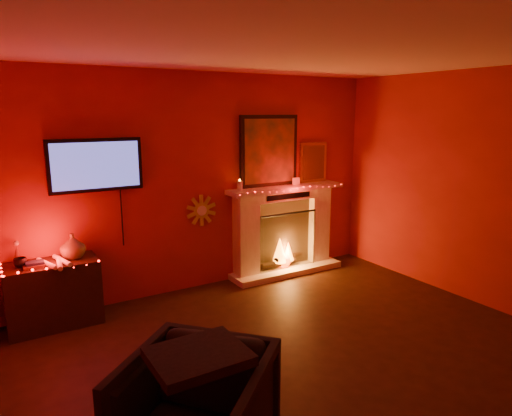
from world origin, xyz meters
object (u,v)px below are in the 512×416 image
(fireplace, at_px, (283,222))
(console_table, at_px, (54,290))
(sunburst_clock, at_px, (201,210))
(tv, at_px, (96,165))
(armchair, at_px, (197,416))

(fireplace, distance_m, console_table, 3.02)
(fireplace, height_order, sunburst_clock, fireplace)
(tv, relative_size, console_table, 1.29)
(sunburst_clock, relative_size, console_table, 0.41)
(sunburst_clock, bearing_deg, tv, -178.76)
(fireplace, distance_m, tv, 2.61)
(fireplace, xyz_separation_m, console_table, (-2.99, -0.13, -0.34))
(sunburst_clock, distance_m, armchair, 3.22)
(sunburst_clock, xyz_separation_m, console_table, (-1.80, -0.22, -0.61))
(console_table, height_order, armchair, console_table)
(fireplace, distance_m, sunburst_clock, 1.23)
(fireplace, distance_m, armchair, 3.78)
(console_table, distance_m, armchair, 2.68)
(console_table, bearing_deg, sunburst_clock, 6.95)
(tv, bearing_deg, console_table, -160.83)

